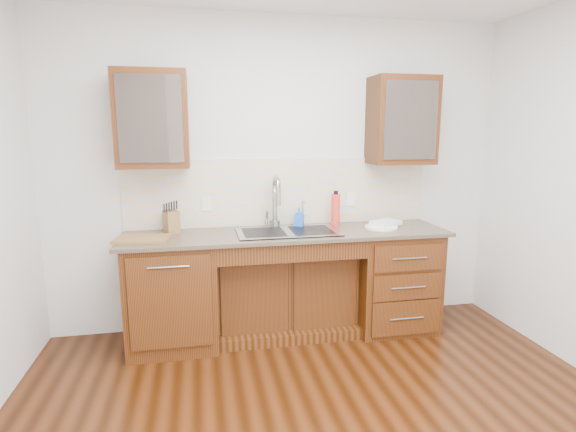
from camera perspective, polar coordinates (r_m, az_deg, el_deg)
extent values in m
cube|color=silver|center=(4.03, -1.11, 5.23)|extent=(4.00, 0.10, 2.70)
cube|color=#593014|center=(3.83, -14.41, -9.42)|extent=(0.70, 0.62, 0.88)
cube|color=#593014|center=(4.00, -0.37, -9.56)|extent=(1.20, 0.44, 0.70)
cube|color=#593014|center=(4.16, 12.94, -7.70)|extent=(0.70, 0.62, 0.88)
cube|color=#84705B|center=(3.74, -0.07, -2.26)|extent=(2.70, 0.65, 0.03)
cube|color=beige|center=(3.99, -0.95, 3.08)|extent=(2.70, 0.02, 0.59)
cube|color=#9E9EA5|center=(3.74, -0.03, -3.36)|extent=(0.84, 0.46, 0.19)
cylinder|color=#999993|center=(3.90, -1.70, 1.47)|extent=(0.04, 0.04, 0.40)
cylinder|color=#999993|center=(3.97, 1.85, 0.47)|extent=(0.02, 0.02, 0.24)
cube|color=#593014|center=(3.75, -16.86, 11.64)|extent=(0.55, 0.34, 0.75)
cube|color=#593014|center=(4.13, 14.25, 11.64)|extent=(0.55, 0.34, 0.75)
cube|color=white|center=(3.93, -10.29, 1.53)|extent=(0.08, 0.01, 0.12)
cube|color=white|center=(4.15, 7.95, 2.09)|extent=(0.08, 0.01, 0.12)
imported|color=blue|center=(3.92, 1.42, -0.18)|extent=(0.10, 0.10, 0.17)
cylinder|color=red|center=(3.98, 6.06, 0.76)|extent=(0.09, 0.09, 0.28)
cylinder|color=white|center=(3.97, 11.76, -1.39)|extent=(0.35, 0.35, 0.02)
cube|color=white|center=(4.04, 12.30, -0.84)|extent=(0.29, 0.26, 0.04)
cube|color=brown|center=(3.84, -14.59, -0.67)|extent=(0.15, 0.19, 0.18)
cube|color=#AA662D|center=(3.65, -18.01, -2.76)|extent=(0.44, 0.33, 0.02)
imported|color=silver|center=(3.76, -18.82, 10.82)|extent=(0.18, 0.18, 0.11)
imported|color=white|center=(3.74, -15.09, 10.83)|extent=(0.10, 0.10, 0.08)
imported|color=white|center=(4.11, 13.61, 10.97)|extent=(0.13, 0.13, 0.10)
imported|color=silver|center=(4.19, 15.93, 10.87)|extent=(0.13, 0.13, 0.10)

